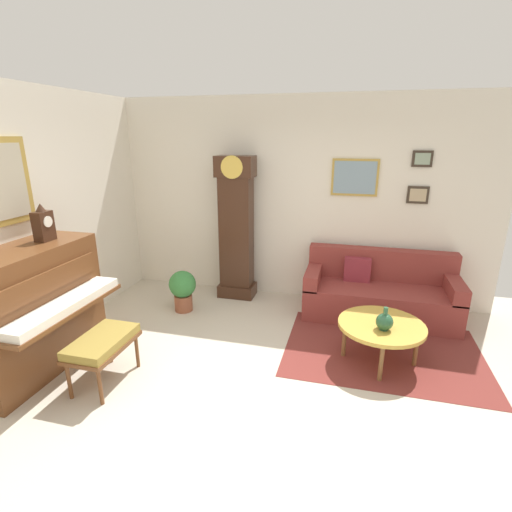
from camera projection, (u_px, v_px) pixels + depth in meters
ground_plane at (255, 395)px, 3.60m from camera, size 6.40×6.00×0.10m
wall_left at (0, 227)px, 3.78m from camera, size 0.13×4.90×2.80m
wall_back at (299, 201)px, 5.38m from camera, size 5.30×0.13×2.80m
area_rug at (382, 351)px, 4.23m from camera, size 2.10×1.50×0.01m
piano at (31, 310)px, 3.77m from camera, size 0.87×1.44×1.26m
piano_bench at (102, 344)px, 3.60m from camera, size 0.42×0.70×0.48m
grandfather_clock at (236, 232)px, 5.43m from camera, size 0.52×0.34×2.03m
couch at (379, 293)px, 5.02m from camera, size 1.90×0.80×0.84m
coffee_table at (381, 326)px, 3.95m from camera, size 0.88×0.88×0.43m
mantel_clock at (43, 224)px, 3.83m from camera, size 0.13×0.18×0.38m
green_jug at (385, 322)px, 3.79m from camera, size 0.17×0.17×0.24m
potted_plant at (183, 288)px, 5.14m from camera, size 0.36×0.36×0.56m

